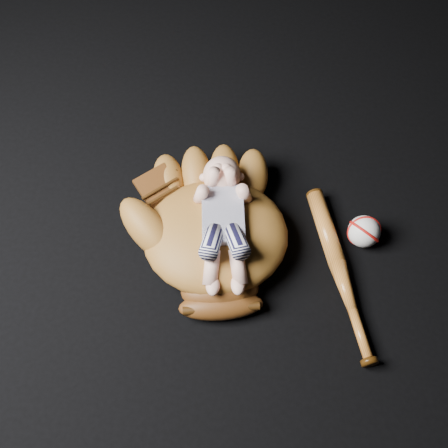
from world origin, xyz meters
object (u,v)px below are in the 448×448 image
object	(u,v)px
baseball_glove	(215,232)
baseball_bat	(340,273)
newborn_baby	(224,224)
baseball	(364,232)

from	to	relation	value
baseball_glove	baseball_bat	distance (m)	0.33
baseball_glove	baseball_bat	xyz separation A→B (m)	(0.32, -0.06, -0.06)
baseball_bat	newborn_baby	bearing A→B (deg)	169.68
baseball_bat	baseball	size ratio (longest dim) A/B	5.79
newborn_baby	baseball	distance (m)	0.37
baseball_glove	baseball	world-z (taller)	baseball_glove
newborn_baby	baseball	bearing A→B (deg)	3.56
newborn_baby	baseball_bat	world-z (taller)	newborn_baby
baseball_glove	baseball_bat	bearing A→B (deg)	-19.73
baseball_glove	baseball_bat	size ratio (longest dim) A/B	1.07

